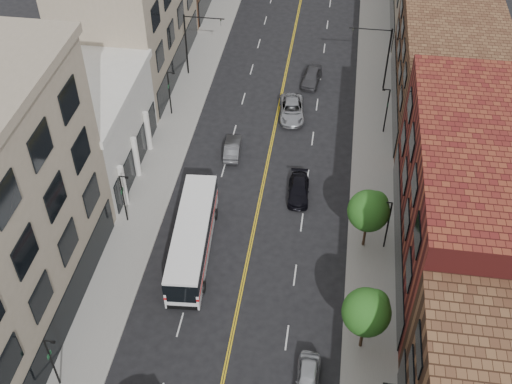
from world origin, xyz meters
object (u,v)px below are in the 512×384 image
at_px(car_lane_b, 292,110).
at_px(car_lane_c, 312,77).
at_px(car_lane_behind, 233,148).
at_px(car_parked_far, 308,378).
at_px(car_lane_a, 299,190).
at_px(city_bus, 193,237).

relative_size(car_lane_b, car_lane_c, 1.21).
xyz_separation_m(car_lane_behind, car_lane_b, (5.05, 7.06, 0.07)).
bearing_deg(car_parked_far, car_lane_a, 97.13).
bearing_deg(car_lane_a, city_bus, -137.30).
bearing_deg(car_parked_far, city_bus, 133.43).
bearing_deg(car_lane_b, city_bus, -113.36).
bearing_deg(car_lane_c, car_lane_b, -96.51).
bearing_deg(car_lane_behind, car_lane_b, -130.14).
distance_m(car_parked_far, car_lane_c, 37.84).
relative_size(car_lane_behind, car_lane_c, 0.92).
xyz_separation_m(car_parked_far, car_lane_b, (-4.30, 31.14, 0.07)).
relative_size(city_bus, car_lane_b, 2.26).
distance_m(car_lane_behind, car_lane_b, 8.68).
bearing_deg(car_lane_behind, car_lane_c, -120.27).
height_order(car_lane_behind, car_lane_a, car_lane_behind).
height_order(car_lane_a, car_lane_b, car_lane_b).
xyz_separation_m(car_lane_behind, car_lane_c, (6.59, 13.66, 0.08)).
xyz_separation_m(car_parked_far, car_lane_behind, (-9.35, 24.08, -0.01)).
bearing_deg(city_bus, car_parked_far, -50.66).
bearing_deg(car_lane_behind, car_lane_a, 139.05).
bearing_deg(city_bus, car_lane_c, 70.00).
relative_size(car_lane_a, car_lane_b, 0.83).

